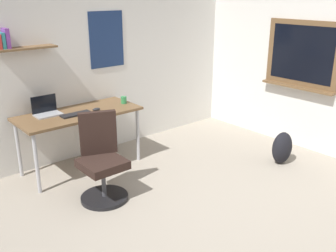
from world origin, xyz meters
The scene contains 9 objects.
ground_plane centered at (0.00, 0.00, 0.00)m, with size 5.20×5.20×0.00m, color #9E9384.
wall_back centered at (0.00, 2.45, 1.30)m, with size 5.00×0.30×2.60m.
desk centered at (-0.39, 2.03, 0.68)m, with size 1.51×0.67×0.75m.
office_chair centered at (-0.58, 1.21, 0.41)m, with size 0.53×0.55×0.95m.
laptop centered at (-0.73, 2.19, 0.81)m, with size 0.31×0.21×0.23m.
keyboard centered at (-0.47, 1.95, 0.76)m, with size 0.37×0.13×0.02m, color black.
computer_mouse centered at (-0.19, 1.95, 0.77)m, with size 0.10×0.06×0.03m, color #262628.
coffee_mug centered at (0.26, 2.00, 0.80)m, with size 0.08×0.08×0.09m, color #338C4C.
backpack centered at (1.70, 0.45, 0.22)m, with size 0.32×0.22×0.43m, color black.
Camera 1 is at (-2.48, -2.15, 2.18)m, focal length 41.16 mm.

